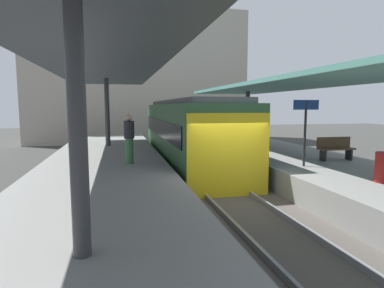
# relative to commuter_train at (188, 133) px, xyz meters

# --- Properties ---
(ground_plane) EXTENTS (80.00, 80.00, 0.00)m
(ground_plane) POSITION_rel_commuter_train_xyz_m (0.00, -5.94, -1.73)
(ground_plane) COLOR #383835
(platform_left) EXTENTS (4.40, 28.00, 1.00)m
(platform_left) POSITION_rel_commuter_train_xyz_m (-3.80, -5.94, -1.23)
(platform_left) COLOR gray
(platform_left) RESTS_ON ground_plane
(platform_right) EXTENTS (4.40, 28.00, 1.00)m
(platform_right) POSITION_rel_commuter_train_xyz_m (3.80, -5.94, -1.23)
(platform_right) COLOR gray
(platform_right) RESTS_ON ground_plane
(track_ballast) EXTENTS (3.20, 28.00, 0.20)m
(track_ballast) POSITION_rel_commuter_train_xyz_m (0.00, -5.94, -1.63)
(track_ballast) COLOR #4C4742
(track_ballast) RESTS_ON ground_plane
(rail_near_side) EXTENTS (0.08, 28.00, 0.14)m
(rail_near_side) POSITION_rel_commuter_train_xyz_m (-0.72, -5.94, -1.46)
(rail_near_side) COLOR slate
(rail_near_side) RESTS_ON track_ballast
(rail_far_side) EXTENTS (0.08, 28.00, 0.14)m
(rail_far_side) POSITION_rel_commuter_train_xyz_m (0.72, -5.94, -1.46)
(rail_far_side) COLOR slate
(rail_far_side) RESTS_ON track_ballast
(commuter_train) EXTENTS (2.78, 11.93, 3.10)m
(commuter_train) POSITION_rel_commuter_train_xyz_m (0.00, 0.00, 0.00)
(commuter_train) COLOR #2D5633
(commuter_train) RESTS_ON track_ballast
(canopy_left) EXTENTS (4.18, 21.00, 3.54)m
(canopy_left) POSITION_rel_commuter_train_xyz_m (-3.80, -4.54, 2.69)
(canopy_left) COLOR #333335
(canopy_left) RESTS_ON platform_left
(canopy_right) EXTENTS (4.18, 21.00, 2.99)m
(canopy_right) POSITION_rel_commuter_train_xyz_m (3.80, -4.54, 2.15)
(canopy_right) COLOR #333335
(canopy_right) RESTS_ON platform_right
(platform_bench) EXTENTS (1.40, 0.41, 0.86)m
(platform_bench) POSITION_rel_commuter_train_xyz_m (4.60, -4.77, -0.26)
(platform_bench) COLOR black
(platform_bench) RESTS_ON platform_right
(platform_sign) EXTENTS (0.90, 0.08, 2.21)m
(platform_sign) POSITION_rel_commuter_train_xyz_m (2.78, -5.61, 0.90)
(platform_sign) COLOR #262628
(platform_sign) RESTS_ON platform_right
(litter_bin) EXTENTS (0.44, 0.44, 0.80)m
(litter_bin) POSITION_rel_commuter_train_xyz_m (3.51, -8.18, -0.33)
(litter_bin) COLOR maroon
(litter_bin) RESTS_ON platform_right
(passenger_near_bench) EXTENTS (0.36, 0.36, 1.73)m
(passenger_near_bench) POSITION_rel_commuter_train_xyz_m (-2.92, -3.83, 0.17)
(passenger_near_bench) COLOR #386B3D
(passenger_near_bench) RESTS_ON platform_left
(passenger_mid_platform) EXTENTS (0.36, 0.36, 1.64)m
(passenger_mid_platform) POSITION_rel_commuter_train_xyz_m (2.88, -1.44, 0.12)
(passenger_mid_platform) COLOR #998460
(passenger_mid_platform) RESTS_ON platform_right
(station_building_backdrop) EXTENTS (18.00, 6.00, 11.00)m
(station_building_backdrop) POSITION_rel_commuter_train_xyz_m (-1.41, 14.06, 3.77)
(station_building_backdrop) COLOR #A89E8E
(station_building_backdrop) RESTS_ON ground_plane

